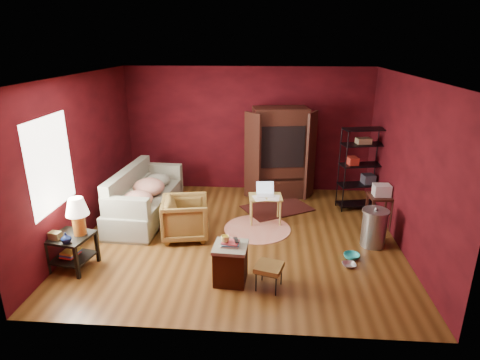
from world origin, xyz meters
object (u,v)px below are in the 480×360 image
at_px(sofa, 145,196).
at_px(tv_armoire, 280,151).
at_px(laptop_desk, 265,199).
at_px(hamper, 231,263).
at_px(wire_shelving, 361,165).
at_px(armchair, 186,216).
at_px(side_table, 74,227).

distance_m(sofa, tv_armoire, 3.03).
height_order(sofa, laptop_desk, sofa).
xyz_separation_m(hamper, wire_shelving, (2.39, 2.90, 0.63)).
bearing_deg(wire_shelving, armchair, -166.79).
bearing_deg(sofa, tv_armoire, -59.16).
bearing_deg(wire_shelving, laptop_desk, -168.72).
distance_m(hamper, tv_armoire, 3.63).
bearing_deg(laptop_desk, sofa, 174.14).
bearing_deg(armchair, sofa, 41.71).
height_order(laptop_desk, wire_shelving, wire_shelving).
bearing_deg(tv_armoire, laptop_desk, -110.53).
distance_m(laptop_desk, tv_armoire, 1.54).
bearing_deg(hamper, side_table, 174.52).
xyz_separation_m(laptop_desk, tv_armoire, (0.28, 1.41, 0.56)).
bearing_deg(tv_armoire, sofa, -161.42).
relative_size(side_table, laptop_desk, 1.47).
height_order(laptop_desk, tv_armoire, tv_armoire).
bearing_deg(wire_shelving, hamper, -141.60).
distance_m(side_table, laptop_desk, 3.40).
relative_size(sofa, side_table, 2.02).
bearing_deg(armchair, wire_shelving, -74.65).
bearing_deg(side_table, wire_shelving, 29.20).
distance_m(side_table, wire_shelving, 5.48).
relative_size(sofa, armchair, 2.83).
distance_m(sofa, armchair, 1.22).
bearing_deg(laptop_desk, armchair, -157.53).
height_order(armchair, side_table, side_table).
relative_size(hamper, laptop_desk, 0.87).
bearing_deg(laptop_desk, side_table, -152.59).
xyz_separation_m(sofa, side_table, (-0.51, -1.86, 0.23)).
bearing_deg(sofa, laptop_desk, -87.48).
height_order(armchair, wire_shelving, wire_shelving).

